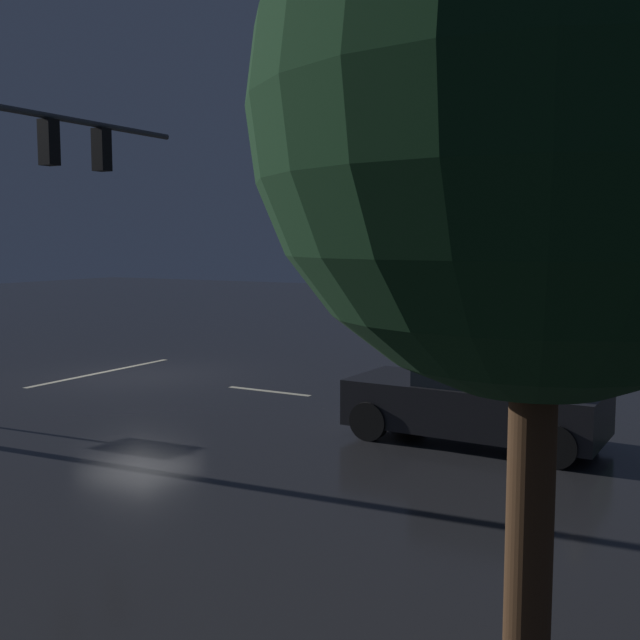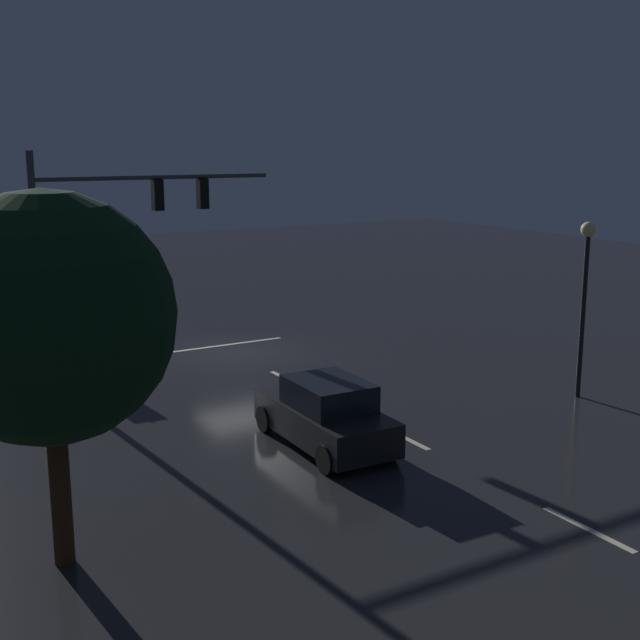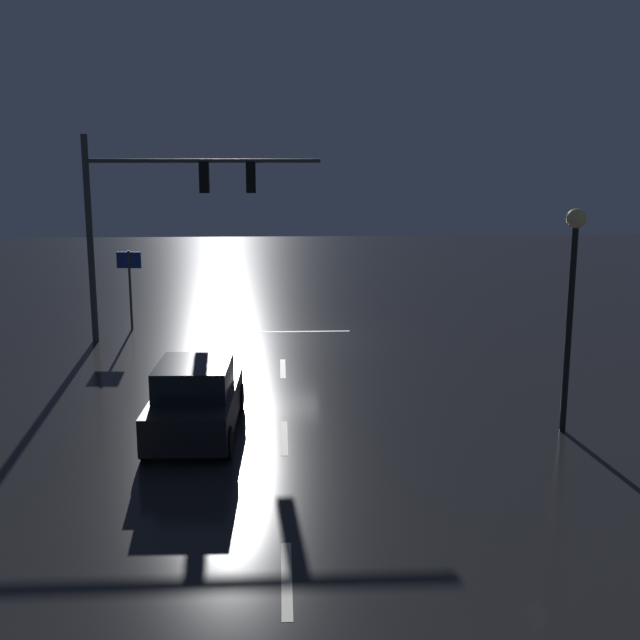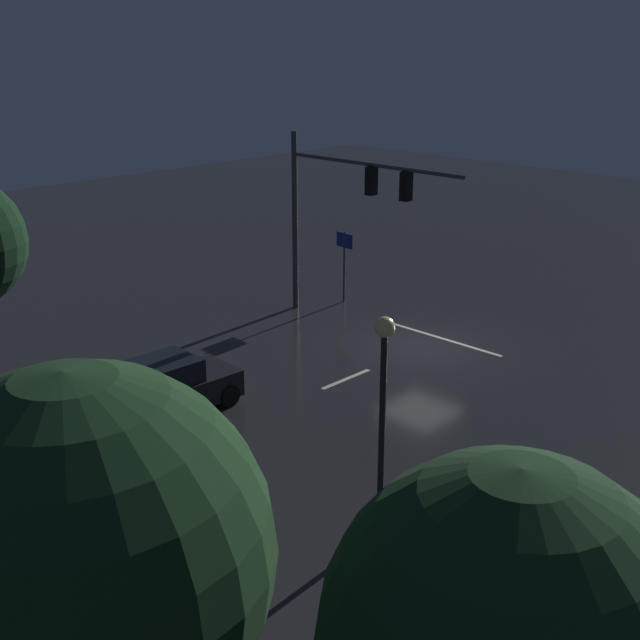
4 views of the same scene
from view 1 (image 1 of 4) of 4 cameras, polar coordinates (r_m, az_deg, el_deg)
ground_plane at (r=20.21m, az=-13.40°, el=-4.11°), size 80.00×80.00×0.00m
lane_dash_far at (r=17.78m, az=-3.83°, el=-5.31°), size 0.16×2.20×0.01m
lane_dash_mid at (r=15.42m, az=15.36°, el=-7.25°), size 0.16×2.20×0.01m
stop_bar at (r=21.05m, az=-15.87°, el=-3.76°), size 5.00×0.16×0.01m
car_approaching at (r=13.47m, az=11.63°, el=-5.60°), size 2.01×4.41×1.70m
street_lamp_left_kerb at (r=21.35m, az=19.51°, el=5.87°), size 0.44×0.44×5.11m
tree_right_near at (r=5.90m, az=16.18°, el=14.89°), size 4.25×4.25×6.54m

